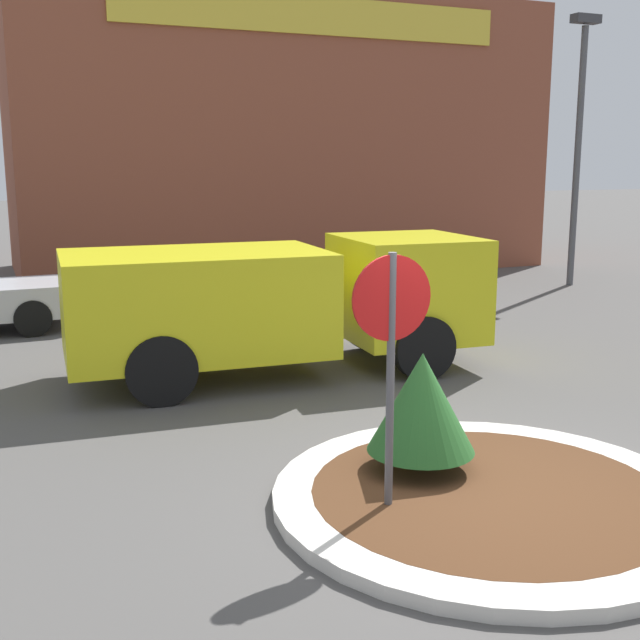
% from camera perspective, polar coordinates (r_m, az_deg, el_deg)
% --- Properties ---
extents(ground_plane, '(120.00, 120.00, 0.00)m').
position_cam_1_polar(ground_plane, '(7.59, 11.90, -12.65)').
color(ground_plane, '#514F4C').
extents(traffic_island, '(3.92, 3.92, 0.12)m').
position_cam_1_polar(traffic_island, '(7.57, 11.92, -12.23)').
color(traffic_island, beige).
rests_on(traffic_island, ground_plane).
extents(stop_sign, '(0.72, 0.07, 2.31)m').
position_cam_1_polar(stop_sign, '(6.69, 5.08, -1.20)').
color(stop_sign, '#4C4C51').
rests_on(stop_sign, ground_plane).
extents(island_shrub, '(1.03, 1.03, 1.15)m').
position_cam_1_polar(island_shrub, '(7.70, 7.24, -5.83)').
color(island_shrub, brown).
rests_on(island_shrub, traffic_island).
extents(utility_truck, '(6.03, 2.47, 1.93)m').
position_cam_1_polar(utility_truck, '(11.44, -3.20, 1.51)').
color(utility_truck, gold).
rests_on(utility_truck, ground_plane).
extents(storefront_building, '(14.35, 6.07, 7.31)m').
position_cam_1_polar(storefront_building, '(23.44, -3.18, 12.81)').
color(storefront_building, brown).
rests_on(storefront_building, ground_plane).
extents(light_pole, '(0.70, 0.30, 6.37)m').
position_cam_1_polar(light_pole, '(20.65, 17.94, 12.71)').
color(light_pole, '#4C4C51').
rests_on(light_pole, ground_plane).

